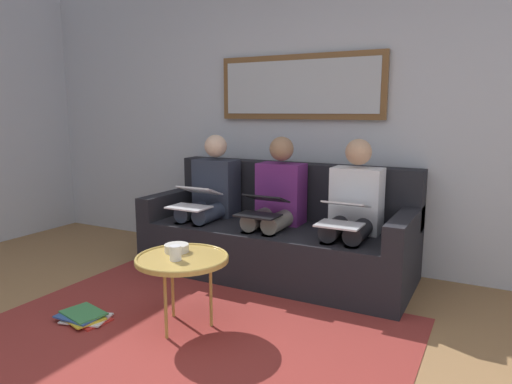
{
  "coord_description": "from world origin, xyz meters",
  "views": [
    {
      "loc": [
        -1.59,
        1.32,
        1.35
      ],
      "look_at": [
        0.0,
        -1.7,
        0.75
      ],
      "focal_mm": 32.6,
      "sensor_mm": 36.0,
      "label": 1
    }
  ],
  "objects_px": {
    "person_left": "(353,210)",
    "laptop_silver": "(343,213)",
    "magazine_stack": "(84,317)",
    "coffee_table": "(182,260)",
    "laptop_white": "(195,198)",
    "bowl": "(177,248)",
    "person_middle": "(276,203)",
    "framed_mirror": "(299,87)",
    "cup": "(175,253)",
    "couch": "(279,236)",
    "person_right": "(210,196)",
    "laptop_black": "(263,206)"
  },
  "relations": [
    {
      "from": "coffee_table",
      "to": "bowl",
      "type": "relative_size",
      "value": 3.74
    },
    {
      "from": "cup",
      "to": "person_left",
      "type": "xyz_separation_m",
      "value": [
        -0.73,
        -1.21,
        0.11
      ]
    },
    {
      "from": "person_right",
      "to": "laptop_white",
      "type": "xyz_separation_m",
      "value": [
        0.0,
        0.23,
        0.02
      ]
    },
    {
      "from": "cup",
      "to": "laptop_white",
      "type": "distance_m",
      "value": 1.13
    },
    {
      "from": "bowl",
      "to": "magazine_stack",
      "type": "bearing_deg",
      "value": 30.46
    },
    {
      "from": "laptop_black",
      "to": "bowl",
      "type": "bearing_deg",
      "value": 77.18
    },
    {
      "from": "magazine_stack",
      "to": "laptop_white",
      "type": "bearing_deg",
      "value": -93.83
    },
    {
      "from": "coffee_table",
      "to": "laptop_silver",
      "type": "distance_m",
      "value": 1.18
    },
    {
      "from": "cup",
      "to": "magazine_stack",
      "type": "height_order",
      "value": "cup"
    },
    {
      "from": "coffee_table",
      "to": "person_left",
      "type": "height_order",
      "value": "person_left"
    },
    {
      "from": "person_left",
      "to": "person_middle",
      "type": "xyz_separation_m",
      "value": [
        0.64,
        0.0,
        0.0
      ]
    },
    {
      "from": "coffee_table",
      "to": "laptop_black",
      "type": "bearing_deg",
      "value": -95.85
    },
    {
      "from": "person_left",
      "to": "magazine_stack",
      "type": "relative_size",
      "value": 3.24
    },
    {
      "from": "person_right",
      "to": "cup",
      "type": "bearing_deg",
      "value": 114.28
    },
    {
      "from": "bowl",
      "to": "person_middle",
      "type": "relative_size",
      "value": 0.14
    },
    {
      "from": "coffee_table",
      "to": "laptop_white",
      "type": "distance_m",
      "value": 1.08
    },
    {
      "from": "person_left",
      "to": "laptop_silver",
      "type": "height_order",
      "value": "person_left"
    },
    {
      "from": "laptop_white",
      "to": "magazine_stack",
      "type": "relative_size",
      "value": 1.1
    },
    {
      "from": "bowl",
      "to": "person_left",
      "type": "distance_m",
      "value": 1.36
    },
    {
      "from": "magazine_stack",
      "to": "person_left",
      "type": "bearing_deg",
      "value": -134.41
    },
    {
      "from": "laptop_white",
      "to": "person_right",
      "type": "bearing_deg",
      "value": -90.0
    },
    {
      "from": "person_middle",
      "to": "cup",
      "type": "bearing_deg",
      "value": 85.64
    },
    {
      "from": "couch",
      "to": "person_middle",
      "type": "relative_size",
      "value": 1.93
    },
    {
      "from": "framed_mirror",
      "to": "bowl",
      "type": "height_order",
      "value": "framed_mirror"
    },
    {
      "from": "coffee_table",
      "to": "laptop_black",
      "type": "height_order",
      "value": "laptop_black"
    },
    {
      "from": "bowl",
      "to": "laptop_silver",
      "type": "relative_size",
      "value": 0.41
    },
    {
      "from": "couch",
      "to": "person_right",
      "type": "bearing_deg",
      "value": 6.13
    },
    {
      "from": "framed_mirror",
      "to": "laptop_black",
      "type": "bearing_deg",
      "value": 90.0
    },
    {
      "from": "framed_mirror",
      "to": "person_right",
      "type": "height_order",
      "value": "framed_mirror"
    },
    {
      "from": "bowl",
      "to": "person_right",
      "type": "xyz_separation_m",
      "value": [
        0.45,
        -1.08,
        0.13
      ]
    },
    {
      "from": "cup",
      "to": "person_left",
      "type": "relative_size",
      "value": 0.08
    },
    {
      "from": "framed_mirror",
      "to": "cup",
      "type": "bearing_deg",
      "value": 86.83
    },
    {
      "from": "person_left",
      "to": "laptop_silver",
      "type": "xyz_separation_m",
      "value": [
        0.0,
        0.24,
        0.02
      ]
    },
    {
      "from": "framed_mirror",
      "to": "laptop_silver",
      "type": "bearing_deg",
      "value": 132.64
    },
    {
      "from": "laptop_white",
      "to": "person_middle",
      "type": "bearing_deg",
      "value": -160.08
    },
    {
      "from": "couch",
      "to": "bowl",
      "type": "xyz_separation_m",
      "value": [
        0.19,
        1.14,
        0.17
      ]
    },
    {
      "from": "framed_mirror",
      "to": "cup",
      "type": "xyz_separation_m",
      "value": [
        0.09,
        1.67,
        -1.05
      ]
    },
    {
      "from": "person_middle",
      "to": "laptop_black",
      "type": "bearing_deg",
      "value": 90.0
    },
    {
      "from": "bowl",
      "to": "person_middle",
      "type": "height_order",
      "value": "person_middle"
    },
    {
      "from": "coffee_table",
      "to": "magazine_stack",
      "type": "relative_size",
      "value": 1.64
    },
    {
      "from": "bowl",
      "to": "laptop_black",
      "type": "bearing_deg",
      "value": -102.82
    },
    {
      "from": "framed_mirror",
      "to": "laptop_black",
      "type": "xyz_separation_m",
      "value": [
        0.0,
        0.7,
        -0.92
      ]
    },
    {
      "from": "couch",
      "to": "magazine_stack",
      "type": "distance_m",
      "value": 1.65
    },
    {
      "from": "couch",
      "to": "person_right",
      "type": "height_order",
      "value": "person_right"
    },
    {
      "from": "person_right",
      "to": "magazine_stack",
      "type": "height_order",
      "value": "person_right"
    },
    {
      "from": "laptop_silver",
      "to": "laptop_white",
      "type": "bearing_deg",
      "value": -0.27
    },
    {
      "from": "person_middle",
      "to": "laptop_white",
      "type": "distance_m",
      "value": 0.68
    },
    {
      "from": "laptop_white",
      "to": "magazine_stack",
      "type": "height_order",
      "value": "laptop_white"
    },
    {
      "from": "person_middle",
      "to": "magazine_stack",
      "type": "height_order",
      "value": "person_middle"
    },
    {
      "from": "cup",
      "to": "laptop_white",
      "type": "bearing_deg",
      "value": -60.85
    }
  ]
}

